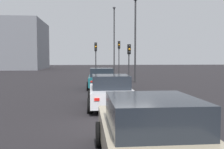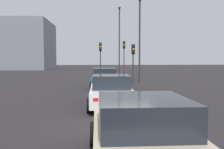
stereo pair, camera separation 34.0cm
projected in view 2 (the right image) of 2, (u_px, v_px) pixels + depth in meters
The scene contains 10 objects.
ground_plane at pixel (117, 131), 8.21m from camera, with size 160.00×160.00×0.20m, color black.
car_teal_lead at pixel (105, 79), 18.89m from camera, with size 4.17×2.19×1.53m.
car_white_second at pixel (111, 92), 11.63m from camera, with size 4.13×2.11×1.50m.
car_beige_third at pixel (141, 135), 5.06m from camera, with size 4.46×2.13×1.50m.
traffic_light_near_left at pixel (133, 55), 22.84m from camera, with size 0.32×0.30×3.53m.
traffic_light_near_right at pixel (124, 51), 30.08m from camera, with size 0.32×0.28×4.31m.
traffic_light_far_left at pixel (100, 53), 26.69m from camera, with size 0.32×0.28×3.92m.
street_lamp_kerbside at pixel (119, 36), 31.65m from camera, with size 0.56×0.36×8.68m.
street_lamp_far at pixel (140, 33), 23.51m from camera, with size 0.56×0.36×7.82m.
building_facade_left at pixel (24, 45), 54.23m from camera, with size 14.87×11.17×10.10m, color slate.
Camera 2 is at (-8.05, 0.68, 2.25)m, focal length 40.57 mm.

